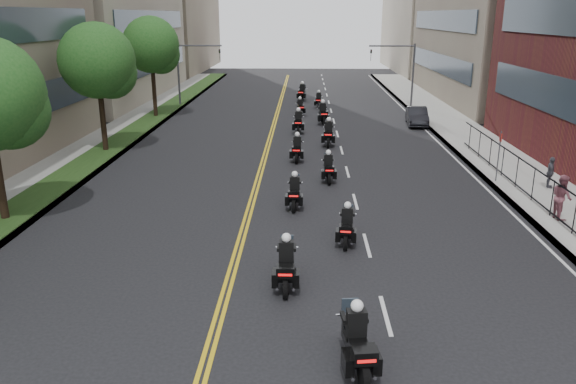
% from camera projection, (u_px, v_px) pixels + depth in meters
% --- Properties ---
extents(sidewalk_right, '(4.00, 90.00, 0.15)m').
position_uv_depth(sidewalk_right, '(485.00, 150.00, 34.47)').
color(sidewalk_right, gray).
rests_on(sidewalk_right, ground).
extents(sidewalk_left, '(4.00, 90.00, 0.15)m').
position_uv_depth(sidewalk_left, '(99.00, 147.00, 35.15)').
color(sidewalk_left, gray).
rests_on(sidewalk_left, ground).
extents(grass_strip, '(2.00, 90.00, 0.04)m').
position_uv_depth(grass_strip, '(111.00, 146.00, 35.10)').
color(grass_strip, '#1C3714').
rests_on(grass_strip, sidewalk_left).
extents(iron_fence, '(0.05, 28.00, 1.50)m').
position_uv_depth(iron_fence, '(563.00, 206.00, 21.86)').
color(iron_fence, black).
rests_on(iron_fence, sidewalk_right).
extents(street_trees, '(4.40, 38.40, 7.98)m').
position_uv_depth(street_trees, '(62.00, 76.00, 27.50)').
color(street_trees, black).
rests_on(street_trees, ground).
extents(traffic_signal_right, '(4.09, 0.20, 5.60)m').
position_uv_depth(traffic_signal_right, '(403.00, 66.00, 49.64)').
color(traffic_signal_right, '#3F3F44').
rests_on(traffic_signal_right, ground).
extents(traffic_signal_left, '(4.09, 0.20, 5.60)m').
position_uv_depth(traffic_signal_left, '(189.00, 65.00, 50.18)').
color(traffic_signal_left, '#3F3F44').
rests_on(traffic_signal_left, ground).
extents(motorcycle_1, '(0.71, 2.38, 1.76)m').
position_uv_depth(motorcycle_1, '(357.00, 344.00, 13.10)').
color(motorcycle_1, black).
rests_on(motorcycle_1, ground).
extents(motorcycle_2, '(0.53, 2.32, 1.72)m').
position_uv_depth(motorcycle_2, '(286.00, 266.00, 17.14)').
color(motorcycle_2, black).
rests_on(motorcycle_2, ground).
extents(motorcycle_3, '(0.62, 2.11, 1.56)m').
position_uv_depth(motorcycle_3, '(347.00, 227.00, 20.47)').
color(motorcycle_3, black).
rests_on(motorcycle_3, ground).
extents(motorcycle_4, '(0.51, 2.17, 1.61)m').
position_uv_depth(motorcycle_4, '(295.00, 193.00, 24.28)').
color(motorcycle_4, black).
rests_on(motorcycle_4, ground).
extents(motorcycle_5, '(0.50, 2.15, 1.59)m').
position_uv_depth(motorcycle_5, '(328.00, 169.00, 28.13)').
color(motorcycle_5, black).
rests_on(motorcycle_5, ground).
extents(motorcycle_6, '(0.53, 2.25, 1.66)m').
position_uv_depth(motorcycle_6, '(297.00, 150.00, 32.04)').
color(motorcycle_6, black).
rests_on(motorcycle_6, ground).
extents(motorcycle_7, '(0.63, 2.46, 1.82)m').
position_uv_depth(motorcycle_7, '(329.00, 134.00, 35.80)').
color(motorcycle_7, black).
rests_on(motorcycle_7, ground).
extents(motorcycle_8, '(0.55, 2.41, 1.78)m').
position_uv_depth(motorcycle_8, '(298.00, 123.00, 39.67)').
color(motorcycle_8, black).
rests_on(motorcycle_8, ground).
extents(motorcycle_9, '(0.66, 2.53, 1.86)m').
position_uv_depth(motorcycle_9, '(323.00, 114.00, 42.87)').
color(motorcycle_9, black).
rests_on(motorcycle_9, ground).
extents(motorcycle_10, '(0.64, 2.08, 1.54)m').
position_uv_depth(motorcycle_10, '(300.00, 108.00, 46.67)').
color(motorcycle_10, black).
rests_on(motorcycle_10, ground).
extents(motorcycle_11, '(0.53, 2.13, 1.57)m').
position_uv_depth(motorcycle_11, '(319.00, 101.00, 50.45)').
color(motorcycle_11, black).
rests_on(motorcycle_11, ground).
extents(motorcycle_12, '(0.75, 2.51, 1.86)m').
position_uv_depth(motorcycle_12, '(302.00, 93.00, 54.51)').
color(motorcycle_12, black).
rests_on(motorcycle_12, ground).
extents(parked_sedan, '(1.77, 4.21, 1.35)m').
position_uv_depth(parked_sedan, '(417.00, 116.00, 42.44)').
color(parked_sedan, black).
rests_on(parked_sedan, ground).
extents(pedestrian_b, '(0.76, 0.94, 1.82)m').
position_uv_depth(pedestrian_b, '(562.00, 197.00, 22.46)').
color(pedestrian_b, '#814652').
rests_on(pedestrian_b, sidewalk_right).
extents(pedestrian_c, '(0.59, 0.95, 1.50)m').
position_uv_depth(pedestrian_c, '(550.00, 172.00, 26.51)').
color(pedestrian_c, '#45454D').
rests_on(pedestrian_c, sidewalk_right).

